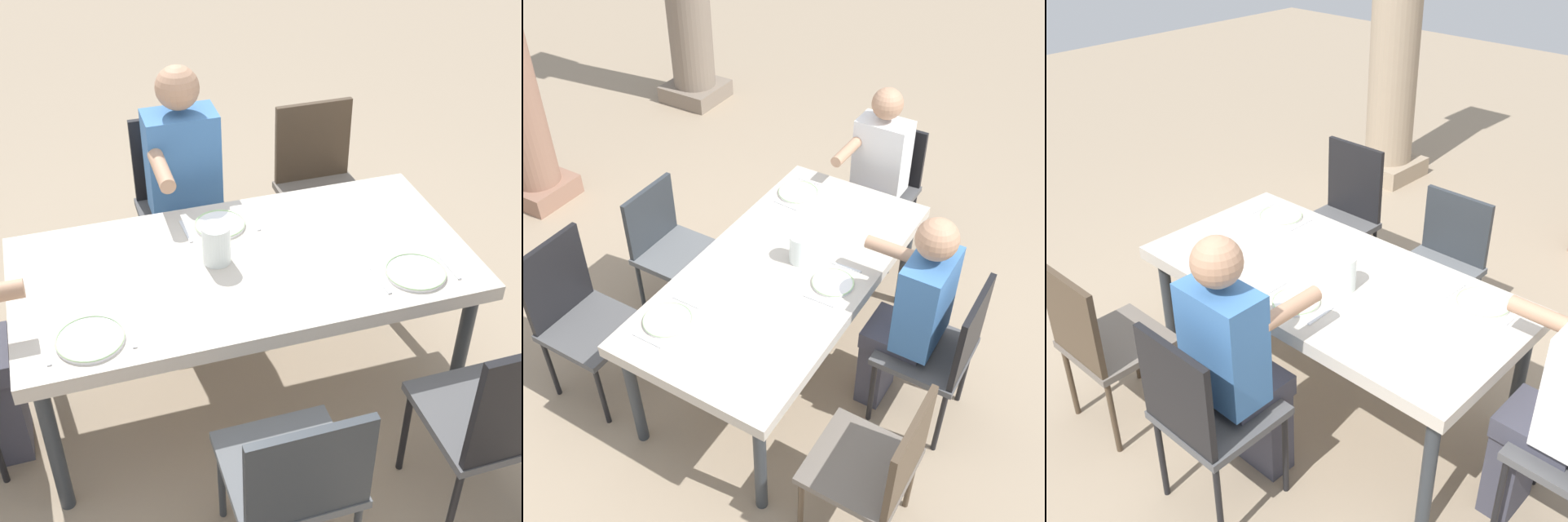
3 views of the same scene
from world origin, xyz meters
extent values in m
plane|color=gray|center=(0.00, 0.00, 0.00)|extent=(16.00, 16.00, 0.00)
cube|color=beige|center=(0.00, 0.00, 0.71)|extent=(1.85, 0.92, 0.07)
cylinder|color=#2D3338|center=(-0.85, 0.38, 0.34)|extent=(0.06, 0.06, 0.68)
cylinder|color=#2D3338|center=(0.85, 0.38, 0.34)|extent=(0.06, 0.06, 0.68)
cylinder|color=#2D3338|center=(-0.85, -0.38, 0.34)|extent=(0.06, 0.06, 0.68)
cylinder|color=#2D3338|center=(0.85, -0.38, 0.34)|extent=(0.06, 0.06, 0.68)
cube|color=#4F4F50|center=(-0.68, 0.80, 0.46)|extent=(0.44, 0.44, 0.04)
cube|color=black|center=(-0.68, 1.00, 0.71)|extent=(0.42, 0.03, 0.50)
cylinder|color=black|center=(-0.87, 0.61, 0.22)|extent=(0.03, 0.03, 0.45)
cylinder|color=black|center=(-0.49, 0.61, 0.22)|extent=(0.03, 0.03, 0.45)
cylinder|color=black|center=(-0.87, 0.99, 0.22)|extent=(0.03, 0.03, 0.45)
cylinder|color=black|center=(-0.49, 0.99, 0.22)|extent=(0.03, 0.03, 0.45)
cube|color=#6A6158|center=(-0.68, -0.80, 0.45)|extent=(0.44, 0.44, 0.04)
cube|color=#473828|center=(-0.68, -1.00, 0.68)|extent=(0.42, 0.03, 0.46)
cylinder|color=#473828|center=(-0.49, -0.61, 0.21)|extent=(0.03, 0.03, 0.43)
cylinder|color=#473828|center=(-0.87, -0.61, 0.21)|extent=(0.03, 0.03, 0.43)
cylinder|color=#473828|center=(-0.49, -0.99, 0.21)|extent=(0.03, 0.03, 0.43)
cylinder|color=#473828|center=(-0.87, -0.99, 0.21)|extent=(0.03, 0.03, 0.43)
cube|color=#5B5E61|center=(0.08, 0.80, 0.44)|extent=(0.44, 0.44, 0.04)
cube|color=#2D3338|center=(0.08, 1.00, 0.65)|extent=(0.42, 0.03, 0.41)
cylinder|color=#2D3338|center=(-0.11, 0.61, 0.21)|extent=(0.03, 0.03, 0.43)
cylinder|color=#2D3338|center=(0.27, 0.61, 0.21)|extent=(0.03, 0.03, 0.43)
cylinder|color=#2D3338|center=(-0.11, 0.99, 0.21)|extent=(0.03, 0.03, 0.43)
cylinder|color=#2D3338|center=(0.27, 0.99, 0.21)|extent=(0.03, 0.03, 0.43)
cube|color=#4F4F50|center=(0.08, -0.80, 0.48)|extent=(0.44, 0.44, 0.04)
cube|color=black|center=(0.08, -1.00, 0.71)|extent=(0.42, 0.03, 0.46)
cylinder|color=black|center=(0.27, -0.61, 0.23)|extent=(0.03, 0.03, 0.46)
cylinder|color=black|center=(-0.11, -0.61, 0.23)|extent=(0.03, 0.03, 0.46)
cylinder|color=black|center=(0.27, -0.99, 0.23)|extent=(0.03, 0.03, 0.46)
cylinder|color=black|center=(-0.11, -0.99, 0.23)|extent=(0.03, 0.03, 0.46)
cylinder|color=black|center=(1.08, 0.19, 0.23)|extent=(0.03, 0.03, 0.46)
cylinder|color=black|center=(1.08, -0.19, 0.23)|extent=(0.03, 0.03, 0.46)
cube|color=#3F3F4C|center=(1.03, 0.00, 0.23)|extent=(0.14, 0.24, 0.46)
cube|color=#3F3F4C|center=(1.12, 0.00, 0.51)|extent=(0.32, 0.28, 0.10)
cylinder|color=tan|center=(0.99, 0.14, 0.91)|extent=(0.30, 0.07, 0.07)
cube|color=#3F3F4C|center=(0.08, -0.55, 0.23)|extent=(0.24, 0.14, 0.46)
cube|color=#3F3F4C|center=(0.08, -0.64, 0.51)|extent=(0.28, 0.32, 0.10)
cube|color=#3F72B2|center=(0.08, -0.75, 0.81)|extent=(0.34, 0.20, 0.51)
sphere|color=tan|center=(0.08, -0.75, 1.19)|extent=(0.20, 0.20, 0.20)
cylinder|color=tan|center=(0.22, -0.51, 0.93)|extent=(0.07, 0.30, 0.07)
cube|color=tan|center=(-1.56, 2.58, 0.08)|extent=(0.54, 0.54, 0.16)
cylinder|color=tan|center=(-1.56, 2.58, 1.43)|extent=(0.41, 0.41, 2.54)
cylinder|color=white|center=(-0.63, 0.28, 0.75)|extent=(0.24, 0.24, 0.01)
torus|color=#A9CD91|center=(-0.63, 0.28, 0.76)|extent=(0.24, 0.24, 0.01)
cube|color=silver|center=(-0.78, 0.28, 0.75)|extent=(0.02, 0.17, 0.01)
cube|color=silver|center=(-0.48, 0.28, 0.75)|extent=(0.02, 0.17, 0.01)
cylinder|color=white|center=(0.02, -0.28, 0.75)|extent=(0.22, 0.22, 0.01)
torus|color=#A9CD91|center=(0.02, -0.28, 0.76)|extent=(0.22, 0.22, 0.01)
cube|color=silver|center=(-0.13, -0.28, 0.75)|extent=(0.02, 0.17, 0.01)
cube|color=silver|center=(0.17, -0.28, 0.75)|extent=(0.03, 0.17, 0.01)
cylinder|color=white|center=(0.65, 0.29, 0.75)|extent=(0.25, 0.25, 0.01)
torus|color=#A9CD91|center=(0.65, 0.29, 0.76)|extent=(0.25, 0.25, 0.01)
cube|color=silver|center=(0.50, 0.29, 0.75)|extent=(0.03, 0.17, 0.01)
cube|color=silver|center=(0.80, 0.29, 0.75)|extent=(0.02, 0.17, 0.01)
cylinder|color=white|center=(0.10, -0.04, 0.83)|extent=(0.12, 0.12, 0.17)
cylinder|color=#EFEAC6|center=(0.10, -0.04, 0.80)|extent=(0.11, 0.11, 0.11)
camera|label=1|loc=(0.65, 2.31, 2.53)|focal=51.02mm
camera|label=2|loc=(-2.24, -1.35, 2.99)|focal=44.89mm
camera|label=3|loc=(1.75, -2.06, 2.44)|focal=45.92mm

